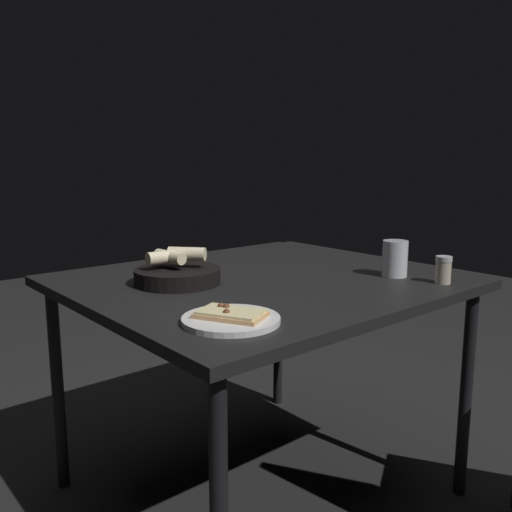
% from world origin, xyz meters
% --- Properties ---
extents(ground, '(8.00, 8.00, 0.00)m').
position_xyz_m(ground, '(0.00, 0.00, 0.00)').
color(ground, black).
extents(dining_table, '(1.03, 1.13, 0.75)m').
position_xyz_m(dining_table, '(0.00, 0.00, 0.69)').
color(dining_table, black).
rests_on(dining_table, ground).
extents(pizza_plate, '(0.23, 0.23, 0.04)m').
position_xyz_m(pizza_plate, '(0.32, -0.36, 0.76)').
color(pizza_plate, silver).
rests_on(pizza_plate, dining_table).
extents(bread_basket, '(0.26, 0.26, 0.11)m').
position_xyz_m(bread_basket, '(-0.10, -0.24, 0.78)').
color(bread_basket, black).
rests_on(bread_basket, dining_table).
extents(beer_glass, '(0.08, 0.08, 0.12)m').
position_xyz_m(beer_glass, '(0.26, 0.35, 0.80)').
color(beer_glass, silver).
rests_on(beer_glass, dining_table).
extents(pepper_shaker, '(0.05, 0.05, 0.08)m').
position_xyz_m(pepper_shaker, '(0.42, 0.38, 0.78)').
color(pepper_shaker, '#BFB299').
rests_on(pepper_shaker, dining_table).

